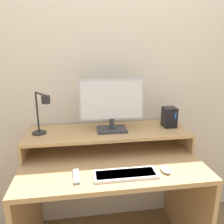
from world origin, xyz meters
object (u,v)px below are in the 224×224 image
object	(u,v)px
monitor	(112,104)
remote_control	(76,176)
keyboard	(126,174)
desk_lamp	(42,114)
router_dock	(169,117)
mouse	(166,169)

from	to	relation	value
monitor	remote_control	size ratio (longest dim) A/B	3.07
keyboard	remote_control	distance (m)	0.29
desk_lamp	router_dock	xyz separation A→B (m)	(0.92, 0.07, -0.09)
monitor	mouse	size ratio (longest dim) A/B	4.79
monitor	desk_lamp	world-z (taller)	monitor
remote_control	monitor	bearing A→B (deg)	53.89
monitor	mouse	distance (m)	0.57
router_dock	remote_control	xyz separation A→B (m)	(-0.71, -0.38, -0.21)
desk_lamp	remote_control	size ratio (longest dim) A/B	2.01
desk_lamp	remote_control	bearing A→B (deg)	-55.34
router_dock	desk_lamp	bearing A→B (deg)	-175.81
desk_lamp	keyboard	world-z (taller)	desk_lamp
router_dock	mouse	size ratio (longest dim) A/B	1.57
mouse	remote_control	bearing A→B (deg)	178.91
monitor	remote_control	bearing A→B (deg)	-126.11
router_dock	mouse	bearing A→B (deg)	-113.56
keyboard	mouse	size ratio (longest dim) A/B	3.93
monitor	mouse	world-z (taller)	monitor
desk_lamp	remote_control	world-z (taller)	desk_lamp
desk_lamp	router_dock	distance (m)	0.93
desk_lamp	mouse	size ratio (longest dim) A/B	3.13
router_dock	mouse	distance (m)	0.47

